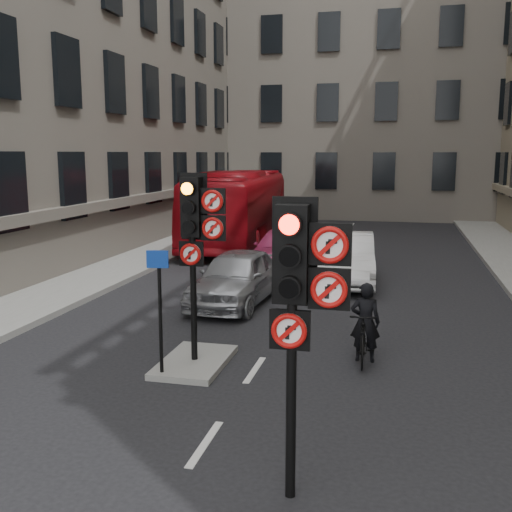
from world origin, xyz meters
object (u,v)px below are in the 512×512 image
at_px(signal_near, 300,286).
at_px(motorcycle, 362,335).
at_px(car_white, 347,258).
at_px(signal_far, 196,227).
at_px(car_silver, 237,277).
at_px(motorcyclist, 365,322).
at_px(info_sign, 159,294).
at_px(bus_red, 239,207).
at_px(car_pink, 283,250).

distance_m(signal_near, motorcycle, 5.43).
height_order(car_white, motorcycle, car_white).
xyz_separation_m(signal_near, signal_far, (-2.60, 4.00, 0.12)).
bearing_deg(car_silver, signal_far, -79.44).
xyz_separation_m(motorcyclist, info_sign, (-3.54, -1.82, 0.78)).
bearing_deg(car_silver, signal_near, -66.36).
xyz_separation_m(signal_far, info_sign, (-0.44, -0.81, -1.13)).
distance_m(bus_red, motorcyclist, 16.05).
height_order(car_silver, car_white, car_white).
bearing_deg(car_silver, motorcyclist, -42.36).
height_order(signal_near, motorcycle, signal_near).
bearing_deg(car_silver, car_pink, 90.98).
bearing_deg(car_pink, car_silver, -92.68).
relative_size(signal_near, motorcycle, 2.01).
relative_size(signal_near, bus_red, 0.30).
xyz_separation_m(car_white, bus_red, (-5.50, 7.40, 0.86)).
height_order(motorcycle, motorcyclist, motorcyclist).
height_order(motorcyclist, info_sign, info_sign).
xyz_separation_m(car_silver, motorcyclist, (3.66, -3.83, 0.06)).
height_order(car_silver, bus_red, bus_red).
xyz_separation_m(car_white, car_pink, (-2.39, 1.80, -0.10)).
relative_size(motorcycle, info_sign, 0.79).
bearing_deg(signal_near, motorcycle, 84.86).
xyz_separation_m(signal_near, info_sign, (-3.04, 3.19, -1.01)).
bearing_deg(bus_red, info_sign, -84.00).
distance_m(signal_far, car_pink, 10.27).
bearing_deg(motorcycle, car_pink, 106.46).
xyz_separation_m(bus_red, info_sign, (2.95, -16.48, -0.06)).
height_order(bus_red, motorcycle, bus_red).
relative_size(car_silver, info_sign, 1.92).
bearing_deg(car_white, motorcyclist, -87.30).
bearing_deg(motorcycle, bus_red, 109.96).
relative_size(car_pink, motorcycle, 2.62).
bearing_deg(signal_near, car_silver, 109.66).
height_order(signal_near, bus_red, signal_near).
height_order(car_white, motorcyclist, motorcyclist).
bearing_deg(car_pink, bus_red, 119.30).
distance_m(signal_far, car_white, 8.75).
relative_size(car_white, bus_red, 0.40).
relative_size(car_silver, motorcyclist, 2.72).
bearing_deg(bus_red, car_silver, -79.51).
bearing_deg(car_pink, signal_far, -88.06).
height_order(signal_near, info_sign, signal_near).
xyz_separation_m(car_silver, car_pink, (0.27, 5.23, -0.06)).
bearing_deg(motorcyclist, signal_far, 17.96).
relative_size(bus_red, info_sign, 5.21).
height_order(signal_far, car_silver, signal_far).
relative_size(signal_far, car_pink, 0.77).
xyz_separation_m(signal_far, car_white, (2.11, 8.27, -1.93)).
relative_size(car_silver, car_white, 0.92).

